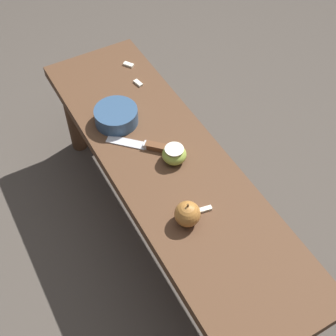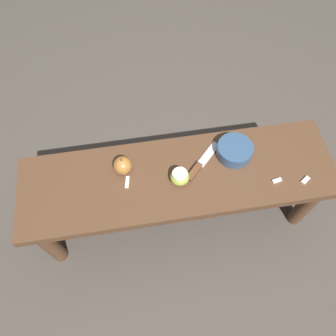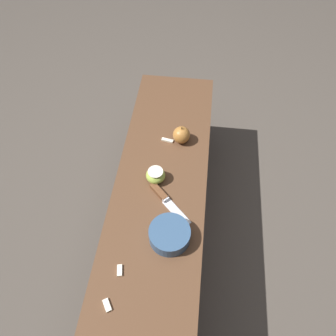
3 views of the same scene
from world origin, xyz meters
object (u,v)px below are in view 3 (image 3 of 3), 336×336
knife (164,198)px  apple_cut (156,176)px  bowl (170,235)px  wooden_bench (161,190)px  apple_whole (181,135)px

knife → apple_cut: (0.08, 0.04, 0.02)m
knife → bowl: 0.16m
wooden_bench → apple_cut: bearing=98.0°
knife → apple_whole: 0.30m
wooden_bench → bowl: 0.27m
apple_cut → bowl: 0.25m
knife → apple_cut: bearing=162.8°
apple_whole → wooden_bench: bearing=164.5°
apple_cut → knife: bearing=-151.9°
apple_whole → bowl: 0.45m
apple_cut → bowl: size_ratio=0.53×
knife → bowl: size_ratio=1.20×
knife → bowl: bearing=-31.0°
wooden_bench → apple_cut: apple_cut is taller
wooden_bench → bowl: bearing=-165.4°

